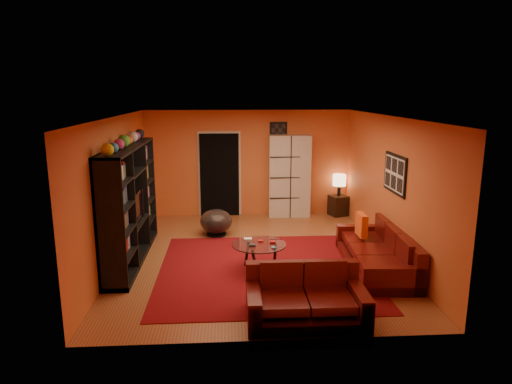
{
  "coord_description": "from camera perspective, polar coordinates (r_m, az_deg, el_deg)",
  "views": [
    {
      "loc": [
        -0.51,
        -8.13,
        3.04
      ],
      "look_at": [
        0.02,
        0.1,
        1.21
      ],
      "focal_mm": 32.0,
      "sensor_mm": 36.0,
      "label": 1
    }
  ],
  "objects": [
    {
      "name": "coffee_table",
      "position": [
        7.89,
        0.38,
        -6.83
      ],
      "size": [
        0.94,
        0.94,
        0.47
      ],
      "rotation": [
        0.0,
        0.0,
        0.22
      ],
      "color": "silver",
      "rests_on": "floor"
    },
    {
      "name": "bowl_chair",
      "position": [
        9.84,
        -5.0,
        -3.7
      ],
      "size": [
        0.69,
        0.69,
        0.56
      ],
      "color": "black",
      "rests_on": "floor"
    },
    {
      "name": "table_lamp",
      "position": [
        11.43,
        10.37,
        1.41
      ],
      "size": [
        0.32,
        0.32,
        0.54
      ],
      "color": "black",
      "rests_on": "side_table"
    },
    {
      "name": "entertainment_unit",
      "position": [
        8.55,
        -15.48,
        -1.42
      ],
      "size": [
        0.45,
        3.0,
        2.1
      ],
      "primitive_type": "cube",
      "color": "black",
      "rests_on": "floor"
    },
    {
      "name": "wall_front",
      "position": [
        5.44,
        1.93,
        -6.17
      ],
      "size": [
        6.0,
        0.0,
        6.0
      ],
      "primitive_type": "plane",
      "rotation": [
        -1.57,
        0.0,
        0.0
      ],
      "color": "#D7612F",
      "rests_on": "floor"
    },
    {
      "name": "wall_art_back",
      "position": [
        11.22,
        2.81,
        7.42
      ],
      "size": [
        0.42,
        0.03,
        0.52
      ],
      "primitive_type": "cube",
      "color": "black",
      "rests_on": "wall_back"
    },
    {
      "name": "ceiling",
      "position": [
        8.16,
        -0.08,
        9.4
      ],
      "size": [
        6.0,
        6.0,
        0.0
      ],
      "primitive_type": "plane",
      "rotation": [
        3.14,
        0.0,
        0.0
      ],
      "color": "white",
      "rests_on": "wall_back"
    },
    {
      "name": "rug",
      "position": [
        8.05,
        0.97,
        -9.66
      ],
      "size": [
        3.6,
        3.6,
        0.01
      ],
      "primitive_type": "cube",
      "color": "#630B11",
      "rests_on": "floor"
    },
    {
      "name": "throw_pillow",
      "position": [
        8.65,
        13.05,
        -4.02
      ],
      "size": [
        0.12,
        0.42,
        0.42
      ],
      "primitive_type": "cube",
      "color": "#FF591C",
      "rests_on": "sofa"
    },
    {
      "name": "loveseat",
      "position": [
        6.43,
        6.13,
        -12.97
      ],
      "size": [
        1.61,
        0.98,
        0.85
      ],
      "rotation": [
        0.0,
        0.0,
        1.56
      ],
      "color": "#4B0A0A",
      "rests_on": "rug"
    },
    {
      "name": "wall_left",
      "position": [
        8.55,
        -17.05,
        0.19
      ],
      "size": [
        0.0,
        6.0,
        6.0
      ],
      "primitive_type": "plane",
      "rotation": [
        1.57,
        0.0,
        1.57
      ],
      "color": "#D7612F",
      "rests_on": "floor"
    },
    {
      "name": "wall_back",
      "position": [
        11.28,
        -1.04,
        3.61
      ],
      "size": [
        6.0,
        0.0,
        6.0
      ],
      "primitive_type": "plane",
      "rotation": [
        1.57,
        0.0,
        0.0
      ],
      "color": "#D7612F",
      "rests_on": "floor"
    },
    {
      "name": "side_table",
      "position": [
        11.57,
        10.25,
        -1.67
      ],
      "size": [
        0.5,
        0.5,
        0.5
      ],
      "primitive_type": "cube",
      "rotation": [
        0.0,
        0.0,
        0.31
      ],
      "color": "black",
      "rests_on": "floor"
    },
    {
      "name": "doorway",
      "position": [
        11.27,
        -4.58,
        2.13
      ],
      "size": [
        0.95,
        0.1,
        2.04
      ],
      "primitive_type": "cube",
      "color": "black",
      "rests_on": "floor"
    },
    {
      "name": "tv",
      "position": [
        8.47,
        -15.24,
        -1.96
      ],
      "size": [
        0.94,
        0.12,
        0.54
      ],
      "primitive_type": "imported",
      "rotation": [
        0.0,
        0.0,
        1.57
      ],
      "color": "black",
      "rests_on": "entertainment_unit"
    },
    {
      "name": "sofa",
      "position": [
        8.31,
        15.3,
        -7.36
      ],
      "size": [
        1.11,
        2.41,
        0.85
      ],
      "rotation": [
        0.0,
        0.0,
        -0.06
      ],
      "color": "#4B0A0A",
      "rests_on": "rug"
    },
    {
      "name": "floor",
      "position": [
        8.69,
        -0.07,
        -7.97
      ],
      "size": [
        6.0,
        6.0,
        0.0
      ],
      "primitive_type": "plane",
      "color": "brown",
      "rests_on": "ground"
    },
    {
      "name": "storage_cabinet",
      "position": [
        11.22,
        4.2,
        2.01
      ],
      "size": [
        1.02,
        0.49,
        2.01
      ],
      "primitive_type": "cube",
      "rotation": [
        0.0,
        0.0,
        -0.04
      ],
      "color": "silver",
      "rests_on": "floor"
    },
    {
      "name": "wall_art_right",
      "position": [
        8.5,
        16.99,
        2.19
      ],
      "size": [
        0.03,
        1.0,
        0.7
      ],
      "primitive_type": "cube",
      "color": "black",
      "rests_on": "wall_right"
    },
    {
      "name": "wall_right",
      "position": [
        8.84,
        16.32,
        0.63
      ],
      "size": [
        0.0,
        6.0,
        6.0
      ],
      "primitive_type": "plane",
      "rotation": [
        1.57,
        0.0,
        -1.57
      ],
      "color": "#D7612F",
      "rests_on": "floor"
    }
  ]
}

